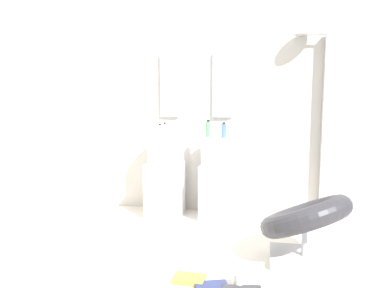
# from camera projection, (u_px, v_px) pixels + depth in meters

# --- Properties ---
(ground_plane) EXTENTS (4.80, 3.60, 0.04)m
(ground_plane) POSITION_uv_depth(u_px,v_px,m) (162.00, 269.00, 3.28)
(ground_plane) COLOR silver
(rear_partition) EXTENTS (4.80, 0.10, 2.60)m
(rear_partition) POSITION_uv_depth(u_px,v_px,m) (196.00, 102.00, 4.70)
(rear_partition) COLOR beige
(rear_partition) RESTS_ON ground_plane
(pedestal_sink_left) EXTENTS (0.40, 0.40, 1.02)m
(pedestal_sink_left) POSITION_uv_depth(u_px,v_px,m) (165.00, 176.00, 4.56)
(pedestal_sink_left) COLOR white
(pedestal_sink_left) RESTS_ON ground_plane
(pedestal_sink_right) EXTENTS (0.40, 0.40, 1.02)m
(pedestal_sink_right) POSITION_uv_depth(u_px,v_px,m) (219.00, 178.00, 4.45)
(pedestal_sink_right) COLOR white
(pedestal_sink_right) RESTS_ON ground_plane
(vanity_mirror_left) EXTENTS (0.22, 0.03, 0.74)m
(vanity_mirror_left) POSITION_uv_depth(u_px,v_px,m) (169.00, 85.00, 4.66)
(vanity_mirror_left) COLOR #8C9EA8
(vanity_mirror_right) EXTENTS (0.22, 0.03, 0.74)m
(vanity_mirror_right) POSITION_uv_depth(u_px,v_px,m) (222.00, 85.00, 4.55)
(vanity_mirror_right) COLOR #8C9EA8
(shower_column) EXTENTS (0.49, 0.24, 2.05)m
(shower_column) POSITION_uv_depth(u_px,v_px,m) (327.00, 123.00, 4.35)
(shower_column) COLOR #B7BABF
(shower_column) RESTS_ON ground_plane
(lounge_chair) EXTENTS (1.08, 1.08, 0.65)m
(lounge_chair) POSITION_uv_depth(u_px,v_px,m) (305.00, 222.00, 3.32)
(lounge_chair) COLOR #B7BABF
(lounge_chair) RESTS_ON ground_plane
(towel_rack) EXTENTS (0.37, 0.22, 0.95)m
(towel_rack) POSITION_uv_depth(u_px,v_px,m) (27.00, 175.00, 3.83)
(towel_rack) COLOR #B7BABF
(towel_rack) RESTS_ON ground_plane
(area_rug) EXTENTS (0.95, 0.70, 0.01)m
(area_rug) POSITION_uv_depth(u_px,v_px,m) (216.00, 285.00, 2.96)
(area_rug) COLOR white
(area_rug) RESTS_ON ground_plane
(magazine_ochre) EXTENTS (0.24, 0.18, 0.03)m
(magazine_ochre) POSITION_uv_depth(u_px,v_px,m) (189.00, 279.00, 3.01)
(magazine_ochre) COLOR gold
(magazine_ochre) RESTS_ON area_rug
(magazine_navy) EXTENTS (0.27, 0.21, 0.03)m
(magazine_navy) POSITION_uv_depth(u_px,v_px,m) (212.00, 286.00, 2.90)
(magazine_navy) COLOR navy
(magazine_navy) RESTS_ON area_rug
(coffee_mug) EXTENTS (0.08, 0.08, 0.10)m
(coffee_mug) POSITION_uv_depth(u_px,v_px,m) (239.00, 281.00, 2.91)
(coffee_mug) COLOR white
(coffee_mug) RESTS_ON area_rug
(soap_bottle_clear) EXTENTS (0.05, 0.05, 0.15)m
(soap_bottle_clear) POSITION_uv_depth(u_px,v_px,m) (160.00, 131.00, 4.41)
(soap_bottle_clear) COLOR silver
(soap_bottle_clear) RESTS_ON pedestal_sink_left
(soap_bottle_green) EXTENTS (0.05, 0.05, 0.19)m
(soap_bottle_green) POSITION_uv_depth(u_px,v_px,m) (208.00, 129.00, 4.39)
(soap_bottle_green) COLOR #59996B
(soap_bottle_green) RESTS_ON pedestal_sink_right
(soap_bottle_white) EXTENTS (0.04, 0.04, 0.17)m
(soap_bottle_white) POSITION_uv_depth(u_px,v_px,m) (165.00, 131.00, 4.34)
(soap_bottle_white) COLOR white
(soap_bottle_white) RESTS_ON pedestal_sink_left
(soap_bottle_blue) EXTENTS (0.05, 0.05, 0.17)m
(soap_bottle_blue) POSITION_uv_depth(u_px,v_px,m) (224.00, 131.00, 4.29)
(soap_bottle_blue) COLOR #4C72B7
(soap_bottle_blue) RESTS_ON pedestal_sink_right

